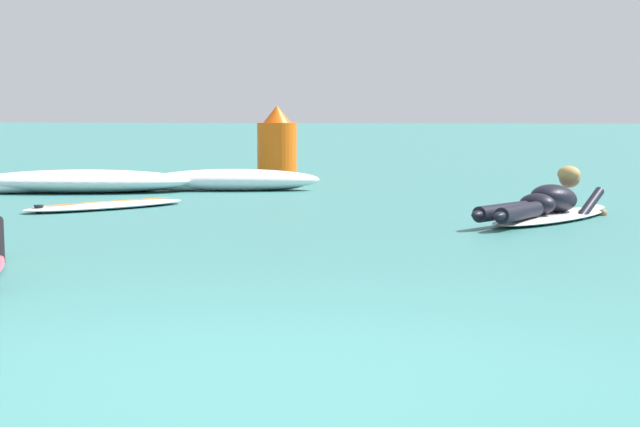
% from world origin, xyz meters
% --- Properties ---
extents(ground_plane, '(120.00, 120.00, 0.00)m').
position_xyz_m(ground_plane, '(0.00, 10.00, 0.00)').
color(ground_plane, '#387A75').
extents(surfer_far, '(1.52, 2.49, 0.54)m').
position_xyz_m(surfer_far, '(1.53, 7.04, 0.13)').
color(surfer_far, white).
rests_on(surfer_far, ground).
extents(drifting_surfboard, '(1.63, 1.95, 0.16)m').
position_xyz_m(drifting_surfboard, '(-2.96, 7.89, 0.03)').
color(drifting_surfboard, silver).
rests_on(drifting_surfboard, ground).
extents(whitewater_front, '(2.23, 0.93, 0.27)m').
position_xyz_m(whitewater_front, '(-2.16, 10.84, 0.13)').
color(whitewater_front, white).
rests_on(whitewater_front, ground).
extents(whitewater_mid_left, '(2.80, 1.47, 0.28)m').
position_xyz_m(whitewater_mid_left, '(-3.95, 10.26, 0.13)').
color(whitewater_mid_left, white).
rests_on(whitewater_mid_left, ground).
extents(channel_marker_buoy, '(0.59, 0.59, 1.06)m').
position_xyz_m(channel_marker_buoy, '(-1.93, 12.89, 0.43)').
color(channel_marker_buoy, '#EA5B0F').
rests_on(channel_marker_buoy, ground).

